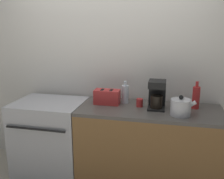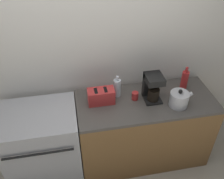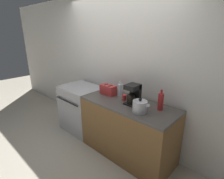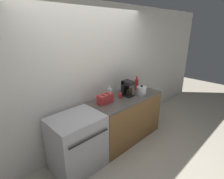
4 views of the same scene
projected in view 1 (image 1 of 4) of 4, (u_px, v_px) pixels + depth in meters
name	position (u px, v px, depth m)	size (l,w,h in m)	color
wall_back	(109.00, 65.00, 3.03)	(8.00, 0.05, 2.60)	silver
stove	(51.00, 137.00, 3.00)	(0.80, 0.67, 0.91)	#B7B7BC
counter_block	(149.00, 147.00, 2.76)	(1.51, 0.65, 0.91)	brown
kettle	(181.00, 107.00, 2.43)	(0.25, 0.20, 0.20)	silver
toaster	(107.00, 97.00, 2.79)	(0.28, 0.14, 0.16)	red
coffee_maker	(157.00, 94.00, 2.62)	(0.18, 0.21, 0.30)	black
bottle_red	(196.00, 97.00, 2.63)	(0.08, 0.08, 0.29)	#B72828
bottle_clear	(125.00, 94.00, 2.83)	(0.08, 0.08, 0.25)	silver
cup_red	(140.00, 103.00, 2.71)	(0.07, 0.07, 0.09)	red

